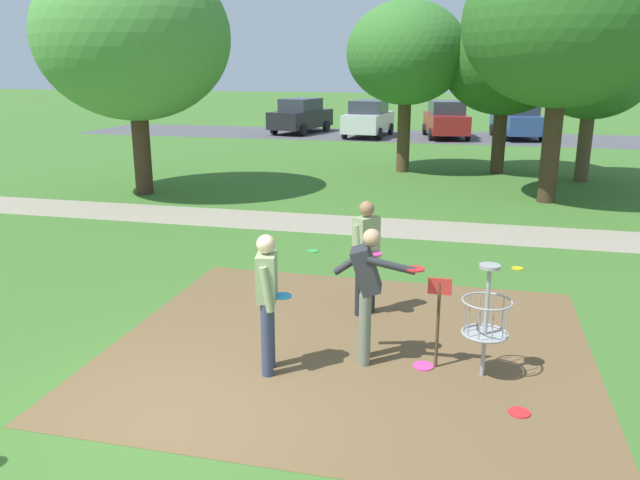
% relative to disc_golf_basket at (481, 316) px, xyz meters
% --- Properties ---
extents(ground_plane, '(160.00, 160.00, 0.00)m').
position_rel_disc_golf_basket_xyz_m(ground_plane, '(-3.16, -1.80, -0.75)').
color(ground_plane, '#3D6B28').
extents(dirt_tee_pad, '(6.14, 5.45, 0.01)m').
position_rel_disc_golf_basket_xyz_m(dirt_tee_pad, '(-1.63, 0.41, -0.75)').
color(dirt_tee_pad, brown).
rests_on(dirt_tee_pad, ground).
extents(disc_golf_basket, '(0.98, 0.58, 1.39)m').
position_rel_disc_golf_basket_xyz_m(disc_golf_basket, '(0.00, 0.00, 0.00)').
color(disc_golf_basket, '#9E9EA3').
rests_on(disc_golf_basket, ground).
extents(player_foreground_watching, '(0.45, 0.47, 1.71)m').
position_rel_disc_golf_basket_xyz_m(player_foreground_watching, '(-1.63, 1.59, 0.21)').
color(player_foreground_watching, '#232328').
rests_on(player_foreground_watching, ground).
extents(player_waiting_left, '(1.14, 0.42, 1.71)m').
position_rel_disc_golf_basket_xyz_m(player_waiting_left, '(-1.35, 0.05, 0.23)').
color(player_waiting_left, slate).
rests_on(player_waiting_left, ground).
extents(player_waiting_right, '(0.43, 0.49, 1.71)m').
position_rel_disc_golf_basket_xyz_m(player_waiting_right, '(-2.44, -0.50, 0.21)').
color(player_waiting_right, '#384260').
rests_on(player_waiting_right, ground).
extents(frisbee_near_basket, '(0.23, 0.23, 0.02)m').
position_rel_disc_golf_basket_xyz_m(frisbee_near_basket, '(0.45, -0.79, -0.74)').
color(frisbee_near_basket, red).
rests_on(frisbee_near_basket, ground).
extents(frisbee_mid_grass, '(0.21, 0.21, 0.02)m').
position_rel_disc_golf_basket_xyz_m(frisbee_mid_grass, '(-3.18, 4.53, -0.74)').
color(frisbee_mid_grass, green).
rests_on(frisbee_mid_grass, ground).
extents(frisbee_far_right, '(0.21, 0.21, 0.02)m').
position_rel_disc_golf_basket_xyz_m(frisbee_far_right, '(0.71, 4.35, -0.74)').
color(frisbee_far_right, gold).
rests_on(frisbee_far_right, ground).
extents(frisbee_scattered_a, '(0.25, 0.25, 0.02)m').
position_rel_disc_golf_basket_xyz_m(frisbee_scattered_a, '(-0.64, 0.05, -0.74)').
color(frisbee_scattered_a, '#E53D99').
rests_on(frisbee_scattered_a, ground).
extents(tree_near_left, '(4.11, 4.11, 5.45)m').
position_rel_disc_golf_basket_xyz_m(tree_near_left, '(0.61, 15.15, 2.93)').
color(tree_near_left, '#422D1E').
rests_on(tree_near_left, ground).
extents(tree_near_right, '(3.69, 3.69, 5.08)m').
position_rel_disc_golf_basket_xyz_m(tree_near_right, '(3.18, 14.22, 2.73)').
color(tree_near_right, brown).
rests_on(tree_near_right, ground).
extents(tree_mid_left, '(5.24, 5.24, 6.53)m').
position_rel_disc_golf_basket_xyz_m(tree_mid_left, '(-9.33, 9.05, 3.54)').
color(tree_mid_left, '#422D1E').
rests_on(tree_mid_left, ground).
extents(tree_mid_center, '(5.03, 5.03, 6.77)m').
position_rel_disc_golf_basket_xyz_m(tree_mid_center, '(1.79, 10.59, 3.85)').
color(tree_mid_center, '#422D1E').
rests_on(tree_mid_center, ground).
extents(tree_mid_right, '(3.99, 3.99, 5.66)m').
position_rel_disc_golf_basket_xyz_m(tree_mid_right, '(-2.56, 14.70, 3.18)').
color(tree_mid_right, '#4C3823').
rests_on(tree_mid_right, ground).
extents(parking_lot_strip, '(36.00, 6.00, 0.01)m').
position_rel_disc_golf_basket_xyz_m(parking_lot_strip, '(-3.16, 26.06, -0.75)').
color(parking_lot_strip, '#4C4C51').
rests_on(parking_lot_strip, ground).
extents(parked_car_leftmost, '(2.78, 4.51, 1.84)m').
position_rel_disc_golf_basket_xyz_m(parked_car_leftmost, '(-9.41, 26.30, 0.17)').
color(parked_car_leftmost, black).
rests_on(parked_car_leftmost, ground).
extents(parked_car_center_left, '(2.23, 4.33, 1.84)m').
position_rel_disc_golf_basket_xyz_m(parked_car_center_left, '(-5.54, 25.34, 0.17)').
color(parked_car_center_left, silver).
rests_on(parked_car_center_left, ground).
extents(parked_car_center_right, '(2.58, 4.47, 1.84)m').
position_rel_disc_golf_basket_xyz_m(parked_car_center_right, '(-1.65, 25.77, 0.17)').
color(parked_car_center_right, maroon).
rests_on(parked_car_center_right, ground).
extents(parked_car_rightmost, '(2.62, 4.48, 1.84)m').
position_rel_disc_golf_basket_xyz_m(parked_car_rightmost, '(1.84, 26.35, 0.17)').
color(parked_car_rightmost, '#2D4784').
rests_on(parked_car_rightmost, ground).
extents(gravel_path, '(40.00, 1.79, 0.00)m').
position_rel_disc_golf_basket_xyz_m(gravel_path, '(-3.16, 6.80, -0.75)').
color(gravel_path, gray).
rests_on(gravel_path, ground).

